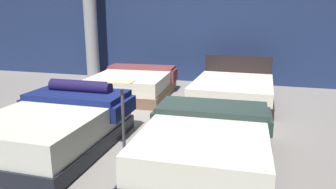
# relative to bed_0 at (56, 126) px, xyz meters

# --- Properties ---
(ground_plane) EXTENTS (18.00, 18.00, 0.02)m
(ground_plane) POSITION_rel_bed_0_xyz_m (1.03, 1.56, -0.30)
(ground_plane) COLOR gray
(showroom_back_wall) EXTENTS (18.00, 0.06, 3.50)m
(showroom_back_wall) POSITION_rel_bed_0_xyz_m (1.03, 4.78, 1.46)
(showroom_back_wall) COLOR navy
(showroom_back_wall) RESTS_ON ground_plane
(bed_0) EXTENTS (1.57, 2.12, 0.79)m
(bed_0) POSITION_rel_bed_0_xyz_m (0.00, 0.00, 0.00)
(bed_0) COLOR black
(bed_0) RESTS_ON ground_plane
(bed_1) EXTENTS (1.58, 2.12, 0.56)m
(bed_1) POSITION_rel_bed_0_xyz_m (2.04, 0.04, -0.04)
(bed_1) COLOR black
(bed_1) RESTS_ON ground_plane
(bed_2) EXTENTS (1.69, 2.00, 0.57)m
(bed_2) POSITION_rel_bed_0_xyz_m (-0.01, 2.85, -0.04)
(bed_2) COLOR brown
(bed_2) RESTS_ON ground_plane
(bed_3) EXTENTS (1.66, 2.07, 0.83)m
(bed_3) POSITION_rel_bed_0_xyz_m (2.14, 2.95, -0.07)
(bed_3) COLOR black
(bed_3) RESTS_ON ground_plane
(price_sign) EXTENTS (0.28, 0.24, 0.99)m
(price_sign) POSITION_rel_bed_0_xyz_m (1.03, -0.10, 0.09)
(price_sign) COLOR #3F3F44
(price_sign) RESTS_ON ground_plane
(support_pillar) EXTENTS (0.35, 0.35, 3.50)m
(support_pillar) POSITION_rel_bed_0_xyz_m (-1.76, 4.29, 1.46)
(support_pillar) COLOR #99999E
(support_pillar) RESTS_ON ground_plane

